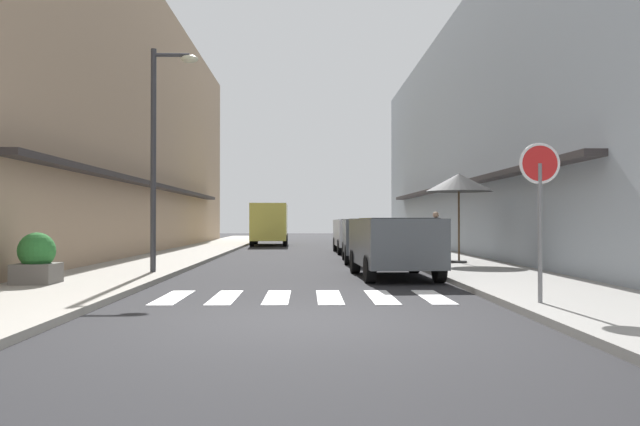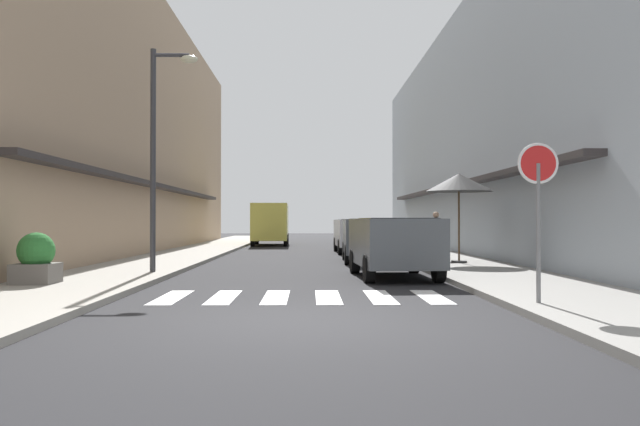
# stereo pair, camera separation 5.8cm
# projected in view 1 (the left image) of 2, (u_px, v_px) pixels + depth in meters

# --- Properties ---
(ground_plane) EXTENTS (91.12, 91.12, 0.00)m
(ground_plane) POSITION_uv_depth(u_px,v_px,m) (305.00, 256.00, 25.54)
(ground_plane) COLOR #232326
(sidewalk_left) EXTENTS (2.95, 57.98, 0.12)m
(sidewalk_left) POSITION_uv_depth(u_px,v_px,m) (186.00, 254.00, 25.44)
(sidewalk_left) COLOR #9E998E
(sidewalk_left) RESTS_ON ground_plane
(sidewalk_right) EXTENTS (2.95, 57.98, 0.12)m
(sidewalk_right) POSITION_uv_depth(u_px,v_px,m) (423.00, 254.00, 25.64)
(sidewalk_right) COLOR gray
(sidewalk_right) RESTS_ON ground_plane
(building_row_left) EXTENTS (5.50, 39.28, 11.18)m
(building_row_left) POSITION_uv_depth(u_px,v_px,m) (95.00, 120.00, 26.50)
(building_row_left) COLOR tan
(building_row_left) RESTS_ON ground_plane
(building_row_right) EXTENTS (5.50, 39.28, 10.13)m
(building_row_right) POSITION_uv_depth(u_px,v_px,m) (513.00, 134.00, 26.85)
(building_row_right) COLOR #939EA8
(building_row_right) RESTS_ON ground_plane
(crosswalk) EXTENTS (5.20, 2.20, 0.01)m
(crosswalk) POSITION_uv_depth(u_px,v_px,m) (303.00, 297.00, 11.68)
(crosswalk) COLOR silver
(crosswalk) RESTS_ON ground_plane
(parked_car_near) EXTENTS (1.97, 4.10, 1.47)m
(parked_car_near) POSITION_uv_depth(u_px,v_px,m) (394.00, 240.00, 15.72)
(parked_car_near) COLOR #4C5156
(parked_car_near) RESTS_ON ground_plane
(parked_car_mid) EXTENTS (1.90, 4.04, 1.47)m
(parked_car_mid) POSITION_uv_depth(u_px,v_px,m) (370.00, 235.00, 21.64)
(parked_car_mid) COLOR #4C5156
(parked_car_mid) RESTS_ON ground_plane
(parked_car_far) EXTENTS (1.87, 4.51, 1.47)m
(parked_car_far) POSITION_uv_depth(u_px,v_px,m) (356.00, 232.00, 27.76)
(parked_car_far) COLOR silver
(parked_car_far) RESTS_ON ground_plane
(delivery_van) EXTENTS (2.08, 5.43, 2.37)m
(delivery_van) POSITION_uv_depth(u_px,v_px,m) (270.00, 221.00, 36.52)
(delivery_van) COLOR #D8CC4C
(delivery_van) RESTS_ON ground_plane
(round_street_sign) EXTENTS (0.65, 0.07, 2.51)m
(round_street_sign) POSITION_uv_depth(u_px,v_px,m) (540.00, 180.00, 10.05)
(round_street_sign) COLOR slate
(round_street_sign) RESTS_ON sidewalk_right
(street_lamp) EXTENTS (1.19, 0.28, 5.62)m
(street_lamp) POSITION_uv_depth(u_px,v_px,m) (161.00, 136.00, 16.11)
(street_lamp) COLOR #38383D
(street_lamp) RESTS_ON sidewalk_left
(cafe_umbrella) EXTENTS (2.06, 2.06, 2.73)m
(cafe_umbrella) POSITION_uv_depth(u_px,v_px,m) (459.00, 183.00, 19.58)
(cafe_umbrella) COLOR #262626
(cafe_umbrella) RESTS_ON sidewalk_right
(planter_corner) EXTENTS (0.80, 0.80, 1.05)m
(planter_corner) POSITION_uv_depth(u_px,v_px,m) (37.00, 259.00, 13.07)
(planter_corner) COLOR slate
(planter_corner) RESTS_ON sidewalk_left
(pedestrian_walking_near) EXTENTS (0.34, 0.34, 1.58)m
(pedestrian_walking_near) POSITION_uv_depth(u_px,v_px,m) (436.00, 235.00, 21.09)
(pedestrian_walking_near) COLOR #282B33
(pedestrian_walking_near) RESTS_ON sidewalk_right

